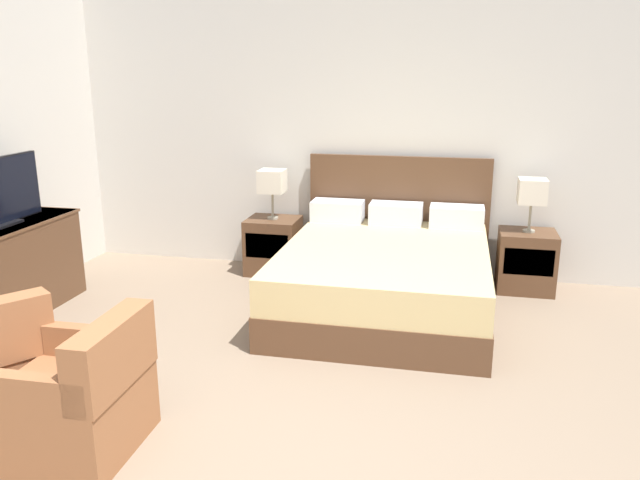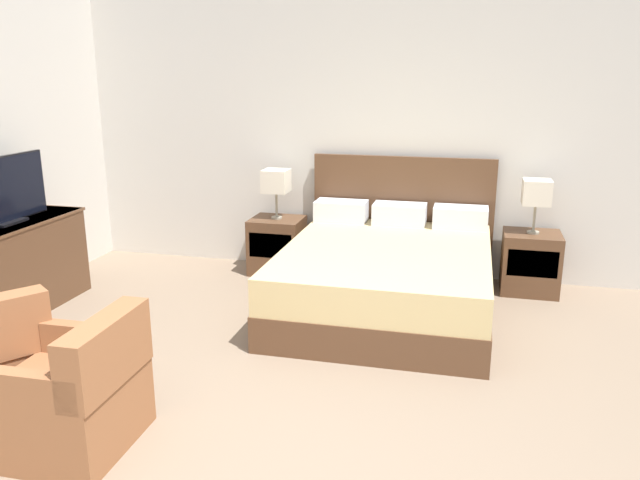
# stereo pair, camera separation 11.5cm
# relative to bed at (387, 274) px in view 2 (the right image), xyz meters

# --- Properties ---
(wall_back) EXTENTS (7.16, 0.06, 2.90)m
(wall_back) POSITION_rel_bed_xyz_m (-0.31, 1.07, 1.14)
(wall_back) COLOR beige
(wall_back) RESTS_ON ground
(bed) EXTENTS (1.77, 2.13, 1.19)m
(bed) POSITION_rel_bed_xyz_m (0.00, 0.00, 0.00)
(bed) COLOR brown
(bed) RESTS_ON ground
(nightstand_left) EXTENTS (0.51, 0.45, 0.56)m
(nightstand_left) POSITION_rel_bed_xyz_m (-1.22, 0.76, -0.03)
(nightstand_left) COLOR brown
(nightstand_left) RESTS_ON ground
(nightstand_right) EXTENTS (0.51, 0.45, 0.56)m
(nightstand_right) POSITION_rel_bed_xyz_m (1.22, 0.76, -0.03)
(nightstand_right) COLOR brown
(nightstand_right) RESTS_ON ground
(table_lamp_left) EXTENTS (0.25, 0.25, 0.49)m
(table_lamp_left) POSITION_rel_bed_xyz_m (-1.22, 0.76, 0.62)
(table_lamp_left) COLOR gray
(table_lamp_left) RESTS_ON nightstand_left
(table_lamp_right) EXTENTS (0.25, 0.25, 0.49)m
(table_lamp_right) POSITION_rel_bed_xyz_m (1.22, 0.76, 0.62)
(table_lamp_right) COLOR gray
(table_lamp_right) RESTS_ON nightstand_right
(dresser) EXTENTS (0.49, 1.35, 0.78)m
(dresser) POSITION_rel_bed_xyz_m (-3.02, -0.81, 0.09)
(dresser) COLOR brown
(dresser) RESTS_ON ground
(tv) EXTENTS (0.18, 0.95, 0.55)m
(tv) POSITION_rel_bed_xyz_m (-3.02, -0.83, 0.74)
(tv) COLOR black
(tv) RESTS_ON dresser
(armchair_companion) EXTENTS (0.70, 0.69, 0.76)m
(armchair_companion) POSITION_rel_bed_xyz_m (-1.37, -2.43, -0.03)
(armchair_companion) COLOR #935B38
(armchair_companion) RESTS_ON ground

